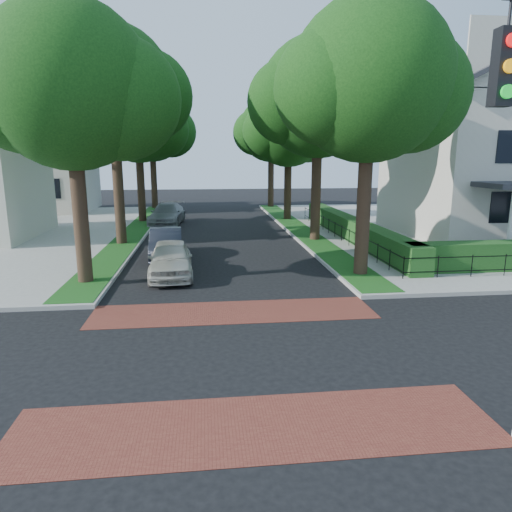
# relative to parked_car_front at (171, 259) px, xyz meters

# --- Properties ---
(ground) EXTENTS (120.00, 120.00, 0.00)m
(ground) POSITION_rel_parked_car_front_xyz_m (2.30, -7.98, -0.74)
(ground) COLOR black
(ground) RESTS_ON ground
(sidewalk_ne) EXTENTS (30.00, 30.00, 0.15)m
(sidewalk_ne) POSITION_rel_parked_car_front_xyz_m (21.80, 11.02, -0.67)
(sidewalk_ne) COLOR gray
(sidewalk_ne) RESTS_ON ground
(crosswalk_far) EXTENTS (9.00, 2.20, 0.01)m
(crosswalk_far) POSITION_rel_parked_car_front_xyz_m (2.30, -4.78, -0.74)
(crosswalk_far) COLOR maroon
(crosswalk_far) RESTS_ON ground
(crosswalk_near) EXTENTS (9.00, 2.20, 0.01)m
(crosswalk_near) POSITION_rel_parked_car_front_xyz_m (2.30, -11.18, -0.74)
(crosswalk_near) COLOR maroon
(crosswalk_near) RESTS_ON ground
(grass_strip_ne) EXTENTS (1.60, 29.80, 0.02)m
(grass_strip_ne) POSITION_rel_parked_car_front_xyz_m (7.70, 11.12, -0.58)
(grass_strip_ne) COLOR #184D16
(grass_strip_ne) RESTS_ON sidewalk_ne
(grass_strip_nw) EXTENTS (1.60, 29.80, 0.02)m
(grass_strip_nw) POSITION_rel_parked_car_front_xyz_m (-3.10, 11.12, -0.58)
(grass_strip_nw) COLOR #184D16
(grass_strip_nw) RESTS_ON sidewalk_nw
(tree_right_near) EXTENTS (7.75, 6.67, 10.66)m
(tree_right_near) POSITION_rel_parked_car_front_xyz_m (7.90, -0.74, 6.88)
(tree_right_near) COLOR black
(tree_right_near) RESTS_ON sidewalk_ne
(tree_right_mid) EXTENTS (8.25, 7.09, 11.22)m
(tree_right_mid) POSITION_rel_parked_car_front_xyz_m (7.91, 7.27, 7.24)
(tree_right_mid) COLOR black
(tree_right_mid) RESTS_ON sidewalk_ne
(tree_right_far) EXTENTS (7.25, 6.23, 9.74)m
(tree_right_far) POSITION_rel_parked_car_front_xyz_m (7.90, 16.24, 6.16)
(tree_right_far) COLOR black
(tree_right_far) RESTS_ON sidewalk_ne
(tree_right_back) EXTENTS (7.50, 6.45, 10.20)m
(tree_right_back) POSITION_rel_parked_car_front_xyz_m (7.90, 25.25, 6.52)
(tree_right_back) COLOR black
(tree_right_back) RESTS_ON sidewalk_ne
(tree_left_near) EXTENTS (7.50, 6.45, 10.20)m
(tree_left_near) POSITION_rel_parked_car_front_xyz_m (-3.10, -0.75, 6.52)
(tree_left_near) COLOR black
(tree_left_near) RESTS_ON sidewalk_nw
(tree_left_mid) EXTENTS (8.00, 6.88, 11.48)m
(tree_left_mid) POSITION_rel_parked_car_front_xyz_m (-3.09, 7.26, 7.60)
(tree_left_mid) COLOR black
(tree_left_mid) RESTS_ON sidewalk_nw
(tree_left_far) EXTENTS (7.00, 6.02, 9.86)m
(tree_left_far) POSITION_rel_parked_car_front_xyz_m (-3.10, 16.24, 6.38)
(tree_left_far) COLOR black
(tree_left_far) RESTS_ON sidewalk_nw
(tree_left_back) EXTENTS (7.75, 6.66, 10.44)m
(tree_left_back) POSITION_rel_parked_car_front_xyz_m (-3.10, 25.26, 6.67)
(tree_left_back) COLOR black
(tree_left_back) RESTS_ON sidewalk_nw
(hedge_main_road) EXTENTS (1.00, 18.00, 1.20)m
(hedge_main_road) POSITION_rel_parked_car_front_xyz_m (10.00, 7.02, 0.01)
(hedge_main_road) COLOR #193F15
(hedge_main_road) RESTS_ON sidewalk_ne
(fence_main_road) EXTENTS (0.06, 18.00, 0.90)m
(fence_main_road) POSITION_rel_parked_car_front_xyz_m (9.20, 7.02, -0.14)
(fence_main_road) COLOR black
(fence_main_road) RESTS_ON sidewalk_ne
(house_victorian) EXTENTS (13.00, 13.05, 12.48)m
(house_victorian) POSITION_rel_parked_car_front_xyz_m (19.81, 7.94, 5.28)
(house_victorian) COLOR beige
(house_victorian) RESTS_ON sidewalk_ne
(house_left_far) EXTENTS (10.00, 9.00, 10.14)m
(house_left_far) POSITION_rel_parked_car_front_xyz_m (-13.19, 24.02, 4.30)
(house_left_far) COLOR beige
(house_left_far) RESTS_ON sidewalk_nw
(parked_car_front) EXTENTS (1.99, 4.45, 1.49)m
(parked_car_front) POSITION_rel_parked_car_front_xyz_m (0.00, 0.00, 0.00)
(parked_car_front) COLOR beige
(parked_car_front) RESTS_ON ground
(parked_car_middle) EXTENTS (1.80, 4.44, 1.43)m
(parked_car_middle) POSITION_rel_parked_car_front_xyz_m (-0.48, 3.60, -0.03)
(parked_car_middle) COLOR black
(parked_car_middle) RESTS_ON ground
(parked_car_rear) EXTENTS (2.68, 5.45, 1.52)m
(parked_car_rear) POSITION_rel_parked_car_front_xyz_m (-1.30, 15.02, 0.02)
(parked_car_rear) COLOR gray
(parked_car_rear) RESTS_ON ground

